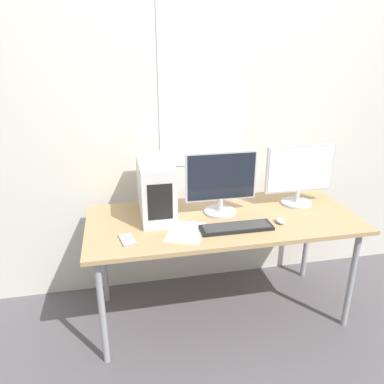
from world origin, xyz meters
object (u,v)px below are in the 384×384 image
(mouse, at_px, (280,221))
(cell_phone, at_px, (127,240))
(monitor_right_near, at_px, (299,174))
(keyboard, at_px, (236,227))
(monitor_main, at_px, (222,181))
(pc_tower, at_px, (156,189))

(mouse, xyz_separation_m, cell_phone, (-0.98, -0.04, -0.01))
(monitor_right_near, relative_size, keyboard, 1.09)
(monitor_right_near, bearing_deg, cell_phone, -165.81)
(monitor_main, xyz_separation_m, keyboard, (0.03, -0.26, -0.22))
(pc_tower, height_order, monitor_main, monitor_main)
(monitor_main, relative_size, keyboard, 1.05)
(monitor_main, height_order, cell_phone, monitor_main)
(mouse, relative_size, cell_phone, 0.51)
(keyboard, xyz_separation_m, mouse, (0.30, 0.03, 0.00))
(pc_tower, xyz_separation_m, monitor_main, (0.44, -0.05, 0.04))
(pc_tower, relative_size, monitor_main, 0.97)
(monitor_main, distance_m, keyboard, 0.34)
(pc_tower, xyz_separation_m, keyboard, (0.47, -0.31, -0.18))
(monitor_main, distance_m, monitor_right_near, 0.58)
(monitor_main, xyz_separation_m, cell_phone, (-0.65, -0.27, -0.22))
(monitor_main, relative_size, cell_phone, 2.93)
(pc_tower, height_order, mouse, pc_tower)
(monitor_main, distance_m, cell_phone, 0.74)
(cell_phone, bearing_deg, pc_tower, 44.98)
(keyboard, xyz_separation_m, cell_phone, (-0.68, -0.01, -0.01))
(pc_tower, bearing_deg, monitor_main, -6.60)
(pc_tower, relative_size, cell_phone, 2.84)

